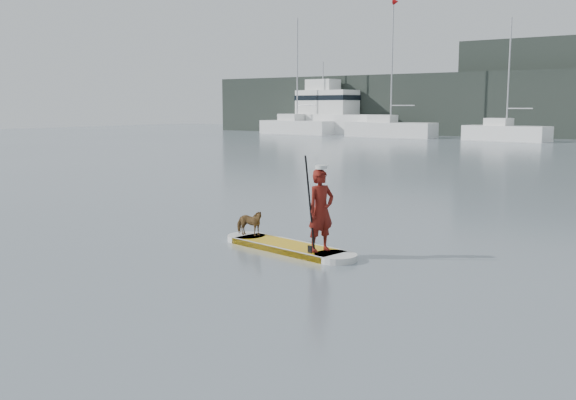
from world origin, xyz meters
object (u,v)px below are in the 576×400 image
Objects in this scene: paddler at (321,210)px; sailboat_b at (390,128)px; paddleboard at (288,247)px; sailboat_c at (505,132)px; dog at (249,223)px; sailboat_a at (297,126)px; motor_yacht_b at (332,114)px.

sailboat_b reaches higher than paddler.
paddleboard is 0.33× the size of sailboat_c.
paddler is 44.64m from sailboat_c.
dog is 47.30m from sailboat_b.
sailboat_a is at bearing 134.27° from paddleboard.
motor_yacht_b is at bearing 130.46° from paddleboard.
sailboat_a is at bearing 23.09° from dog.
paddleboard is 0.28× the size of motor_yacht_b.
motor_yacht_b is (-27.80, 47.81, 1.18)m from paddler.
sailboat_b is at bearing 44.79° from paddler.
motor_yacht_b is (-26.94, 47.64, 2.01)m from paddleboard.
sailboat_b is (-17.54, 43.93, 0.46)m from dog.
sailboat_a reaches higher than paddler.
sailboat_a reaches higher than sailboat_c.
paddleboard is 0.26× the size of sailboat_b.
sailboat_c is at bearing 32.46° from paddler.
paddler is at bearing 0.00° from paddleboard.
dog is 43.91m from sailboat_c.
motor_yacht_b is (2.63, 2.63, 1.26)m from sailboat_a.
motor_yacht_b is at bearing 19.24° from dog.
paddler is 48.43m from sailboat_b.
paddleboard is 44.32m from sailboat_c.
paddler reaches higher than paddleboard.
dog is 0.06× the size of motor_yacht_b.
dog is 0.05× the size of sailboat_b.
paddler is 54.47m from sailboat_a.
paddleboard is at bearing -69.93° from sailboat_c.
paddleboard is 5.03× the size of dog.
sailboat_b is 1.25× the size of sailboat_c.
paddler is 0.13× the size of sailboat_a.
sailboat_a is 1.01× the size of motor_yacht_b.
paddler is at bearing -65.58° from sailboat_b.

